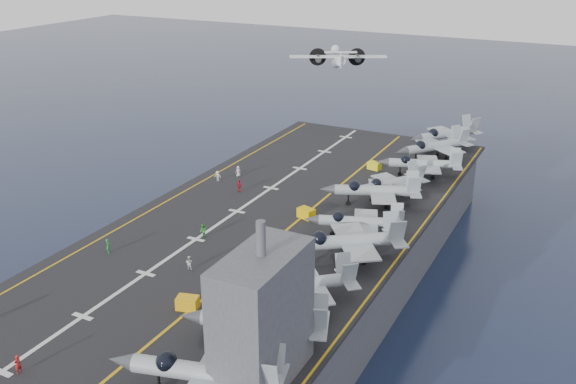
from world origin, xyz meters
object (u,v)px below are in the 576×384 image
at_px(tow_cart_a, 188,303).
at_px(transport_plane, 338,62).
at_px(fighter_jet_0, 205,371).
at_px(island_superstructure, 262,303).

height_order(tow_cart_a, transport_plane, transport_plane).
xyz_separation_m(fighter_jet_0, transport_plane, (-26.56, 89.79, 8.45)).
height_order(fighter_jet_0, tow_cart_a, fighter_jet_0).
xyz_separation_m(island_superstructure, tow_cart_a, (-12.39, 6.15, -6.83)).
bearing_deg(island_superstructure, fighter_jet_0, -123.04).
height_order(island_superstructure, tow_cart_a, island_superstructure).
bearing_deg(fighter_jet_0, transport_plane, 106.48).
relative_size(island_superstructure, tow_cart_a, 5.91).
distance_m(fighter_jet_0, tow_cart_a, 14.38).
distance_m(island_superstructure, tow_cart_a, 15.43).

